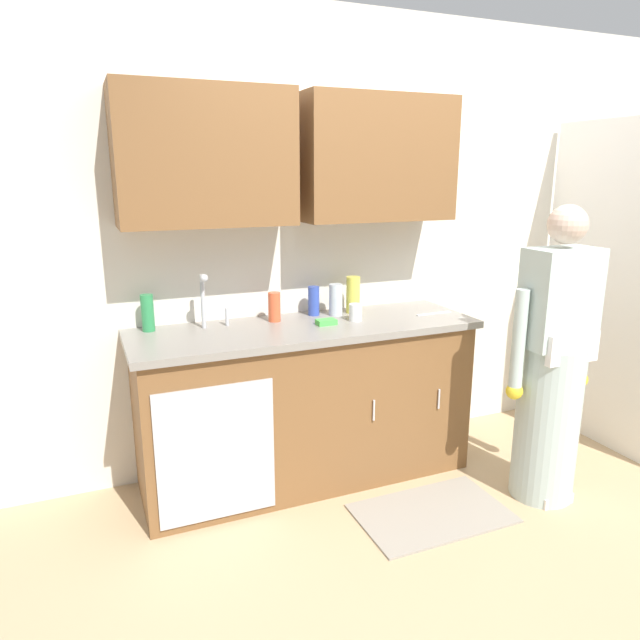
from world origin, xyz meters
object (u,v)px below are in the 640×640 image
Objects in this scene: sink at (217,336)px; person_at_sink at (552,379)px; bottle_water_tall at (336,300)px; sponge at (326,322)px; bottle_water_short at (274,307)px; knife_on_counter at (434,313)px; bottle_cleaner_spray at (314,301)px; cup_by_sink at (356,312)px; bottle_soap at (353,295)px; bottle_dish_liquid at (148,313)px.

sink is 0.31× the size of person_at_sink.
sink reaches higher than bottle_water_tall.
sink is 0.62m from sponge.
knife_on_counter is at bearing -12.24° from bottle_water_short.
bottle_cleaner_spray is at bearing 16.24° from sink.
cup_by_sink is 0.89× the size of sponge.
bottle_soap is 0.34m from sponge.
knife_on_counter is (0.44, -0.22, -0.11)m from bottle_soap.
bottle_water_tall is 0.25m from sponge.
bottle_cleaner_spray is at bearing -0.83° from bottle_dish_liquid.
sponge is (0.24, -0.19, -0.07)m from bottle_water_short.
bottle_soap is (0.12, 0.02, 0.02)m from bottle_water_tall.
person_at_sink is 6.75× the size of knife_on_counter.
person_at_sink is 1.13m from cup_by_sink.
bottle_water_tall is at bearing -0.19° from bottle_water_short.
bottle_soap is at bearing 131.87° from person_at_sink.
bottle_cleaner_spray is 0.25m from sponge.
bottle_water_short is at bearing -13.94° from knife_on_counter.
bottle_dish_liquid is 0.98m from sponge.
bottle_water_short is at bearing 159.25° from cup_by_sink.
person_at_sink is 1.40m from bottle_cleaner_spray.
bottle_water_short is 1.72× the size of cup_by_sink.
knife_on_counter is at bearing 117.53° from person_at_sink.
person_at_sink reaches higher than bottle_soap.
sink reaches higher than knife_on_counter.
bottle_water_tall is at bearing -3.40° from bottle_dish_liquid.
person_at_sink reaches higher than sink.
bottle_water_short is at bearing -178.45° from bottle_soap.
bottle_soap is 1.21m from bottle_dish_liquid.
person_at_sink reaches higher than bottle_water_tall.
bottle_cleaner_spray reaches higher than cup_by_sink.
bottle_dish_liquid is (-0.96, 0.01, 0.01)m from bottle_cleaner_spray.
bottle_water_tall is at bearing -21.71° from knife_on_counter.
bottle_soap reaches higher than cup_by_sink.
person_at_sink is at bearing -32.64° from sponge.
knife_on_counter is at bearing -9.28° from bottle_dish_liquid.
cup_by_sink is at bearing -20.75° from bottle_water_short.
bottle_water_tall is at bearing 10.05° from sink.
bottle_dish_liquid reaches higher than knife_on_counter.
bottle_dish_liquid reaches higher than cup_by_sink.
person_at_sink is 1.28m from bottle_water_tall.
bottle_cleaner_spray is 0.96m from bottle_dish_liquid.
bottle_water_short is at bearing 179.81° from bottle_water_tall.
cup_by_sink is (0.81, -0.03, 0.06)m from sink.
bottle_dish_liquid is at bearing 176.60° from bottle_water_tall.
person_at_sink is 0.77m from knife_on_counter.
cup_by_sink is (0.05, -0.16, -0.05)m from bottle_water_tall.
bottle_dish_liquid is at bearing 155.20° from person_at_sink.
sponge is at bearing -37.21° from bottle_water_short.
bottle_water_tall is 1.08m from bottle_dish_liquid.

